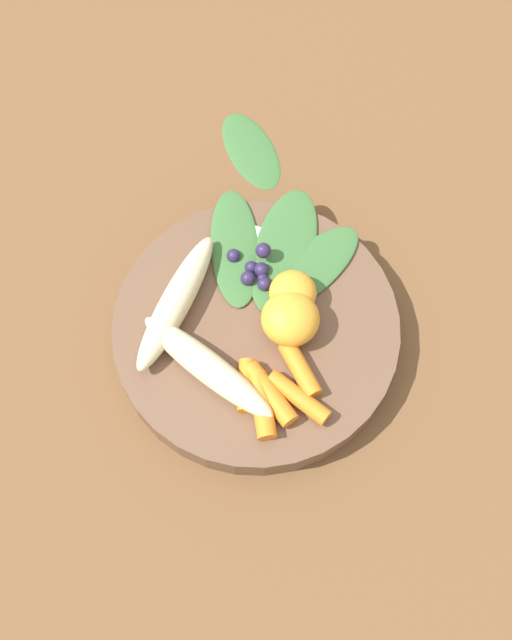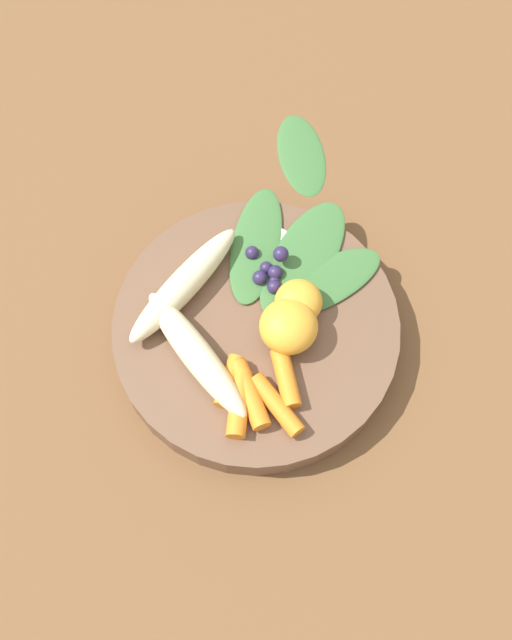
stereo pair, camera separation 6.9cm
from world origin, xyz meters
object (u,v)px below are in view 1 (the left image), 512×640
Objects in this scene: orange_segment_near at (293,293)px; kale_leaf_stray at (251,149)px; banana_peeled_left at (207,367)px; bowl at (256,331)px; banana_peeled_right at (176,302)px.

orange_segment_near is 0.41× the size of kale_leaf_stray.
banana_peeled_left is 0.10m from orange_segment_near.
banana_peeled_left is 1.37× the size of kale_leaf_stray.
banana_peeled_left is (-0.02, -0.06, 0.03)m from bowl.
bowl is 2.50× the size of kale_leaf_stray.
bowl is at bearing -124.66° from orange_segment_near.
banana_peeled_right is at bearing 137.05° from kale_leaf_stray.
banana_peeled_right is 3.36× the size of orange_segment_near.
banana_peeled_left reaches higher than kale_leaf_stray.
kale_leaf_stray is (-0.10, 0.17, -0.05)m from orange_segment_near.
banana_peeled_left is at bearing 147.63° from kale_leaf_stray.
banana_peeled_right is 1.37× the size of kale_leaf_stray.
kale_leaf_stray is at bearing -174.80° from banana_peeled_right.
banana_peeled_left and banana_peeled_right have the same top height.
banana_peeled_right is (-0.07, -0.01, 0.03)m from bowl.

